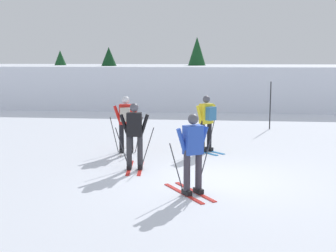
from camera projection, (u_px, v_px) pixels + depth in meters
ground_plane at (209, 181)px, 10.67m from camera, size 120.00×120.00×0.00m
far_snow_ridge at (215, 85)px, 28.29m from camera, size 80.00×9.72×2.34m
skier_yellow at (207, 121)px, 13.81m from camera, size 1.38×1.40×1.71m
skier_red at (126, 122)px, 13.61m from camera, size 1.00×1.63×1.71m
skier_black at (134, 134)px, 11.61m from camera, size 1.00×1.63×1.71m
skier_blue at (193, 152)px, 9.46m from camera, size 1.19×1.54×1.71m
trail_marker_pole at (270, 106)px, 18.19m from camera, size 0.04×0.04×1.90m
conifer_far_left at (197, 65)px, 28.21m from camera, size 2.11×2.11×4.09m
conifer_far_right at (61, 70)px, 28.98m from camera, size 1.94×1.94×3.28m
conifer_far_centre at (109, 71)px, 26.72m from camera, size 2.19×2.19×3.44m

